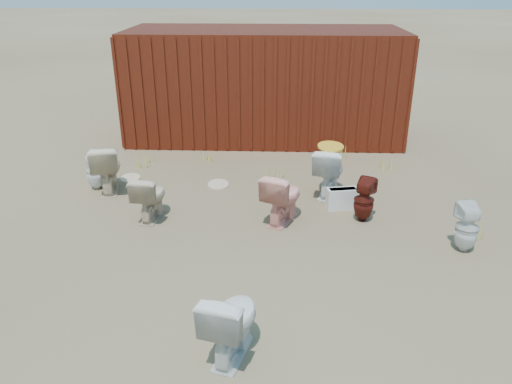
{
  "coord_description": "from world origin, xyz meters",
  "views": [
    {
      "loc": [
        0.28,
        -6.13,
        3.52
      ],
      "look_at": [
        0.0,
        0.6,
        0.55
      ],
      "focal_mm": 35.0,
      "sensor_mm": 36.0,
      "label": 1
    }
  ],
  "objects_px": {
    "toilet_front_maroon": "(364,200)",
    "toilet_back_beige_left": "(107,168)",
    "shipping_container": "(264,84)",
    "toilet_front_c": "(231,322)",
    "loose_tank": "(342,199)",
    "toilet_front_pink": "(283,197)",
    "toilet_back_a": "(95,170)",
    "toilet_back_e": "(467,228)",
    "toilet_back_yellowlid": "(329,171)",
    "toilet_back_beige_right": "(150,197)"
  },
  "relations": [
    {
      "from": "toilet_front_pink",
      "to": "toilet_back_beige_right",
      "type": "bearing_deg",
      "value": 25.27
    },
    {
      "from": "toilet_front_c",
      "to": "toilet_back_e",
      "type": "relative_size",
      "value": 1.13
    },
    {
      "from": "toilet_back_a",
      "to": "toilet_back_e",
      "type": "relative_size",
      "value": 0.98
    },
    {
      "from": "toilet_back_beige_right",
      "to": "loose_tank",
      "type": "distance_m",
      "value": 3.05
    },
    {
      "from": "toilet_front_maroon",
      "to": "loose_tank",
      "type": "relative_size",
      "value": 1.37
    },
    {
      "from": "toilet_front_c",
      "to": "toilet_back_beige_right",
      "type": "distance_m",
      "value": 3.34
    },
    {
      "from": "shipping_container",
      "to": "toilet_back_yellowlid",
      "type": "distance_m",
      "value": 3.68
    },
    {
      "from": "toilet_front_pink",
      "to": "toilet_back_yellowlid",
      "type": "relative_size",
      "value": 0.94
    },
    {
      "from": "toilet_back_a",
      "to": "loose_tank",
      "type": "height_order",
      "value": "toilet_back_a"
    },
    {
      "from": "toilet_front_c",
      "to": "toilet_front_maroon",
      "type": "distance_m",
      "value": 3.51
    },
    {
      "from": "shipping_container",
      "to": "toilet_back_e",
      "type": "relative_size",
      "value": 8.56
    },
    {
      "from": "toilet_back_beige_left",
      "to": "toilet_back_beige_right",
      "type": "xyz_separation_m",
      "value": [
        0.99,
        -1.03,
        -0.07
      ]
    },
    {
      "from": "toilet_back_a",
      "to": "loose_tank",
      "type": "relative_size",
      "value": 1.38
    },
    {
      "from": "shipping_container",
      "to": "toilet_back_yellowlid",
      "type": "bearing_deg",
      "value": -70.58
    },
    {
      "from": "shipping_container",
      "to": "toilet_front_maroon",
      "type": "height_order",
      "value": "shipping_container"
    },
    {
      "from": "shipping_container",
      "to": "toilet_back_yellowlid",
      "type": "height_order",
      "value": "shipping_container"
    },
    {
      "from": "toilet_back_yellowlid",
      "to": "toilet_back_e",
      "type": "xyz_separation_m",
      "value": [
        1.7,
        -1.84,
        -0.08
      ]
    },
    {
      "from": "toilet_front_c",
      "to": "toilet_back_yellowlid",
      "type": "bearing_deg",
      "value": -92.39
    },
    {
      "from": "toilet_front_pink",
      "to": "loose_tank",
      "type": "relative_size",
      "value": 1.61
    },
    {
      "from": "loose_tank",
      "to": "toilet_front_maroon",
      "type": "bearing_deg",
      "value": -66.29
    },
    {
      "from": "toilet_front_maroon",
      "to": "toilet_back_beige_left",
      "type": "bearing_deg",
      "value": 15.05
    },
    {
      "from": "toilet_front_c",
      "to": "loose_tank",
      "type": "height_order",
      "value": "toilet_front_c"
    },
    {
      "from": "toilet_back_yellowlid",
      "to": "toilet_back_e",
      "type": "distance_m",
      "value": 2.5
    },
    {
      "from": "toilet_front_c",
      "to": "toilet_back_e",
      "type": "xyz_separation_m",
      "value": [
        3.02,
        2.17,
        -0.04
      ]
    },
    {
      "from": "shipping_container",
      "to": "toilet_front_c",
      "type": "distance_m",
      "value": 7.44
    },
    {
      "from": "toilet_front_pink",
      "to": "toilet_back_beige_left",
      "type": "height_order",
      "value": "toilet_back_beige_left"
    },
    {
      "from": "toilet_front_c",
      "to": "toilet_back_beige_left",
      "type": "xyz_separation_m",
      "value": [
        -2.51,
        4.0,
        0.03
      ]
    },
    {
      "from": "toilet_back_yellowlid",
      "to": "toilet_back_e",
      "type": "bearing_deg",
      "value": 147.45
    },
    {
      "from": "toilet_back_beige_right",
      "to": "toilet_front_pink",
      "type": "bearing_deg",
      "value": -172.88
    },
    {
      "from": "toilet_back_beige_right",
      "to": "toilet_back_e",
      "type": "height_order",
      "value": "toilet_back_beige_right"
    },
    {
      "from": "toilet_front_pink",
      "to": "toilet_front_maroon",
      "type": "xyz_separation_m",
      "value": [
        1.24,
        0.07,
        -0.06
      ]
    },
    {
      "from": "toilet_back_e",
      "to": "toilet_front_pink",
      "type": "bearing_deg",
      "value": -22.9
    },
    {
      "from": "toilet_back_a",
      "to": "toilet_back_yellowlid",
      "type": "distance_m",
      "value": 4.08
    },
    {
      "from": "toilet_front_c",
      "to": "toilet_front_maroon",
      "type": "xyz_separation_m",
      "value": [
        1.77,
        3.03,
        -0.05
      ]
    },
    {
      "from": "shipping_container",
      "to": "toilet_back_beige_left",
      "type": "distance_m",
      "value": 4.37
    },
    {
      "from": "toilet_back_a",
      "to": "toilet_back_yellowlid",
      "type": "bearing_deg",
      "value": -173.93
    },
    {
      "from": "shipping_container",
      "to": "toilet_back_a",
      "type": "height_order",
      "value": "shipping_container"
    },
    {
      "from": "toilet_back_a",
      "to": "toilet_back_e",
      "type": "height_order",
      "value": "toilet_back_e"
    },
    {
      "from": "toilet_front_c",
      "to": "toilet_back_yellowlid",
      "type": "relative_size",
      "value": 0.92
    },
    {
      "from": "toilet_front_maroon",
      "to": "toilet_back_yellowlid",
      "type": "xyz_separation_m",
      "value": [
        -0.45,
        0.98,
        0.09
      ]
    },
    {
      "from": "toilet_front_maroon",
      "to": "toilet_back_beige_right",
      "type": "distance_m",
      "value": 3.28
    },
    {
      "from": "toilet_front_c",
      "to": "toilet_back_beige_left",
      "type": "height_order",
      "value": "toilet_back_beige_left"
    },
    {
      "from": "shipping_container",
      "to": "toilet_front_pink",
      "type": "height_order",
      "value": "shipping_container"
    },
    {
      "from": "toilet_back_beige_right",
      "to": "loose_tank",
      "type": "height_order",
      "value": "toilet_back_beige_right"
    },
    {
      "from": "loose_tank",
      "to": "toilet_back_beige_left",
      "type": "bearing_deg",
      "value": 161.62
    },
    {
      "from": "toilet_front_maroon",
      "to": "toilet_back_beige_right",
      "type": "relative_size",
      "value": 0.94
    },
    {
      "from": "shipping_container",
      "to": "loose_tank",
      "type": "bearing_deg",
      "value": -70.98
    },
    {
      "from": "toilet_back_a",
      "to": "toilet_back_beige_left",
      "type": "bearing_deg",
      "value": 168.15
    },
    {
      "from": "toilet_front_maroon",
      "to": "toilet_back_beige_left",
      "type": "relative_size",
      "value": 0.8
    },
    {
      "from": "toilet_back_beige_left",
      "to": "shipping_container",
      "type": "bearing_deg",
      "value": -139.85
    }
  ]
}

